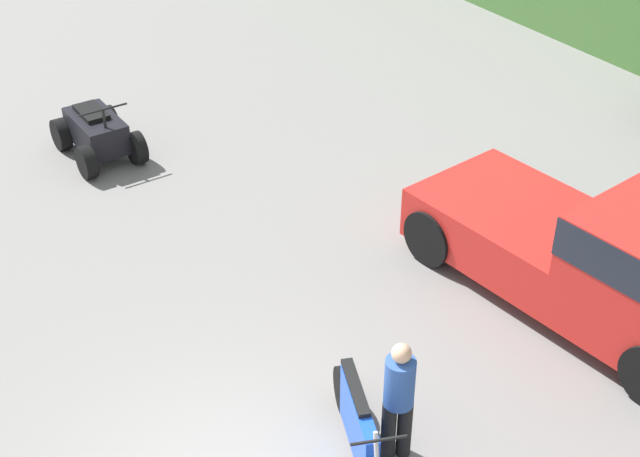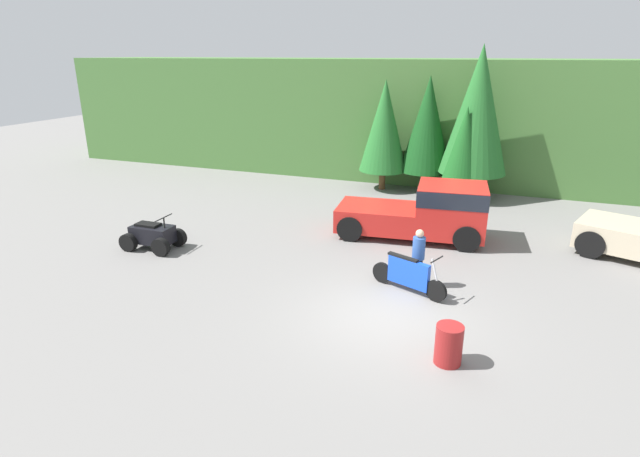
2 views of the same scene
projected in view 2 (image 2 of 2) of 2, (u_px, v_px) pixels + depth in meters
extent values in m
plane|color=slate|center=(386.00, 316.00, 12.49)|extent=(80.00, 80.00, 0.00)
cube|color=#477538|center=(460.00, 120.00, 25.65)|extent=(44.00, 6.00, 5.94)
cylinder|color=brown|center=(382.00, 180.00, 23.98)|extent=(0.31, 0.31, 0.92)
cone|color=#236628|center=(384.00, 126.00, 23.13)|extent=(2.25, 2.25, 4.19)
cylinder|color=brown|center=(424.00, 181.00, 23.66)|extent=(0.32, 0.32, 0.95)
cone|color=#144719|center=(428.00, 124.00, 22.78)|extent=(2.33, 2.33, 4.35)
cylinder|color=brown|center=(460.00, 194.00, 21.90)|extent=(0.25, 0.25, 0.75)
cone|color=#19561E|center=(464.00, 147.00, 21.21)|extent=(1.82, 1.82, 3.39)
cylinder|color=brown|center=(470.00, 185.00, 22.41)|extent=(0.40, 0.40, 1.19)
cone|color=#236628|center=(478.00, 110.00, 21.31)|extent=(2.91, 2.91, 5.41)
cube|color=red|center=(451.00, 210.00, 17.17)|extent=(2.48, 2.27, 1.73)
cube|color=#1E232D|center=(453.00, 194.00, 16.99)|extent=(2.50, 2.29, 0.55)
cube|color=red|center=(377.00, 217.00, 17.93)|extent=(2.98, 2.32, 0.81)
cylinder|color=black|center=(466.00, 221.00, 18.12)|extent=(0.92, 0.37, 0.89)
cylinder|color=black|center=(467.00, 239.00, 16.41)|extent=(0.92, 0.37, 0.89)
cylinder|color=black|center=(360.00, 213.00, 19.05)|extent=(0.92, 0.37, 0.89)
cylinder|color=black|center=(350.00, 229.00, 17.33)|extent=(0.92, 0.37, 0.89)
cube|color=beige|center=(631.00, 237.00, 15.97)|extent=(3.52, 2.94, 0.81)
cylinder|color=black|center=(604.00, 229.00, 17.28)|extent=(0.94, 0.57, 0.89)
cylinder|color=black|center=(591.00, 244.00, 15.92)|extent=(0.94, 0.57, 0.89)
cylinder|color=black|center=(436.00, 291.00, 13.12)|extent=(0.59, 0.32, 0.60)
cylinder|color=black|center=(382.00, 273.00, 14.21)|extent=(0.59, 0.32, 0.60)
cube|color=blue|center=(409.00, 273.00, 13.58)|extent=(1.22, 0.62, 0.76)
cylinder|color=#B7B7BC|center=(436.00, 275.00, 13.00)|extent=(0.32, 0.17, 0.86)
cylinder|color=black|center=(437.00, 259.00, 12.86)|extent=(0.26, 0.57, 0.04)
cube|color=black|center=(403.00, 257.00, 13.58)|extent=(0.91, 0.47, 0.06)
cylinder|color=black|center=(178.00, 238.00, 16.92)|extent=(0.60, 0.23, 0.60)
cylinder|color=black|center=(161.00, 247.00, 16.08)|extent=(0.60, 0.23, 0.60)
cylinder|color=black|center=(147.00, 233.00, 17.32)|extent=(0.60, 0.23, 0.60)
cylinder|color=black|center=(128.00, 242.00, 16.48)|extent=(0.60, 0.23, 0.60)
cube|color=black|center=(153.00, 234.00, 16.63)|extent=(1.39, 0.76, 0.57)
cylinder|color=black|center=(164.00, 223.00, 16.31)|extent=(0.05, 0.05, 0.35)
cylinder|color=black|center=(164.00, 218.00, 16.26)|extent=(0.05, 0.90, 0.04)
cube|color=black|center=(148.00, 224.00, 16.57)|extent=(0.80, 0.43, 0.08)
cylinder|color=black|center=(419.00, 271.00, 14.01)|extent=(0.23, 0.23, 0.84)
cylinder|color=black|center=(415.00, 274.00, 13.87)|extent=(0.23, 0.23, 0.84)
cylinder|color=#2D5199|center=(419.00, 248.00, 13.70)|extent=(0.45, 0.45, 0.63)
sphere|color=tan|center=(420.00, 233.00, 13.56)|extent=(0.29, 0.29, 0.23)
cylinder|color=maroon|center=(449.00, 344.00, 10.46)|extent=(0.58, 0.58, 0.88)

